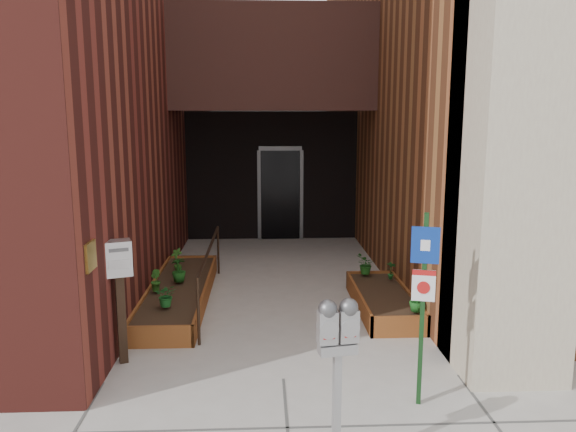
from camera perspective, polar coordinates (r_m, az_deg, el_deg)
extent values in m
plane|color=#9E9991|center=(6.57, -0.48, -16.24)|extent=(80.00, 80.00, 0.00)
cube|color=#9B512D|center=(14.57, 23.86, 17.63)|extent=(8.00, 13.70, 10.00)
cube|color=tan|center=(6.71, 21.78, 3.28)|extent=(1.10, 1.20, 4.40)
cube|color=black|center=(11.92, -1.62, 15.44)|extent=(4.20, 2.00, 2.00)
cube|color=black|center=(13.35, -1.67, 4.15)|extent=(4.00, 0.30, 3.00)
cube|color=black|center=(13.23, -0.78, 2.13)|extent=(0.90, 0.06, 2.10)
cube|color=#B79338|center=(6.11, -19.45, -3.87)|extent=(0.04, 0.30, 0.30)
cube|color=maroon|center=(7.46, -13.00, -11.88)|extent=(0.90, 0.04, 0.30)
cube|color=maroon|center=(10.80, -9.65, -4.77)|extent=(0.90, 0.04, 0.30)
cube|color=maroon|center=(9.18, -13.68, -7.64)|extent=(0.04, 3.60, 0.30)
cube|color=maroon|center=(9.06, -8.29, -7.70)|extent=(0.04, 3.60, 0.30)
cube|color=black|center=(9.12, -11.00, -7.80)|extent=(0.82, 3.52, 0.26)
cube|color=maroon|center=(7.74, 11.35, -10.98)|extent=(0.80, 0.04, 0.30)
cube|color=maroon|center=(9.74, 8.30, -6.42)|extent=(0.80, 0.04, 0.30)
cube|color=maroon|center=(8.66, 7.16, -8.53)|extent=(0.04, 2.20, 0.30)
cube|color=maroon|center=(8.82, 12.08, -8.34)|extent=(0.04, 2.20, 0.30)
cube|color=black|center=(8.74, 9.64, -8.57)|extent=(0.72, 2.12, 0.26)
cylinder|color=black|center=(7.35, -9.10, -9.57)|extent=(0.04, 0.04, 0.90)
cylinder|color=black|center=(10.50, -7.10, -3.45)|extent=(0.04, 0.04, 0.90)
cylinder|color=black|center=(8.81, -7.99, -3.28)|extent=(0.04, 3.30, 0.04)
cube|color=#9D9DA0|center=(4.91, 4.95, -19.24)|extent=(0.07, 0.07, 1.03)
cube|color=#9D9DA0|center=(4.66, 5.06, -13.26)|extent=(0.33, 0.18, 0.08)
cube|color=#9D9DA0|center=(4.57, 4.03, -11.23)|extent=(0.17, 0.13, 0.27)
sphere|color=#59595B|center=(4.51, 4.05, -9.40)|extent=(0.15, 0.15, 0.15)
cube|color=white|center=(4.51, 4.23, -11.23)|extent=(0.09, 0.02, 0.05)
cube|color=#B21414|center=(4.54, 4.21, -12.20)|extent=(0.09, 0.02, 0.03)
cube|color=#9D9DA0|center=(4.62, 6.16, -11.02)|extent=(0.17, 0.13, 0.27)
sphere|color=#59595B|center=(4.56, 6.20, -9.21)|extent=(0.15, 0.15, 0.15)
cube|color=white|center=(4.56, 6.38, -11.02)|extent=(0.09, 0.02, 0.05)
cube|color=#B21414|center=(4.59, 6.36, -11.98)|extent=(0.09, 0.02, 0.03)
cube|color=#133616|center=(5.84, 13.49, -9.36)|extent=(0.06, 0.06, 2.00)
cube|color=navy|center=(5.62, 13.78, -2.90)|extent=(0.27, 0.09, 0.36)
cube|color=white|center=(5.62, 13.78, -2.91)|extent=(0.09, 0.03, 0.11)
cube|color=white|center=(5.73, 13.61, -6.88)|extent=(0.22, 0.08, 0.32)
cube|color=#B21414|center=(5.69, 13.66, -5.63)|extent=(0.22, 0.07, 0.05)
cylinder|color=#B21414|center=(5.72, 13.60, -7.09)|extent=(0.13, 0.04, 0.13)
cube|color=black|center=(7.04, -16.55, -9.98)|extent=(0.13, 0.13, 1.09)
cube|color=silver|center=(6.82, -16.87, -4.10)|extent=(0.35, 0.31, 0.42)
cube|color=#59595B|center=(6.68, -16.82, -3.34)|extent=(0.21, 0.08, 0.04)
cube|color=white|center=(6.72, -16.75, -4.74)|extent=(0.23, 0.09, 0.10)
imported|color=#1C6323|center=(8.03, -12.26, -7.88)|extent=(0.32, 0.32, 0.32)
imported|color=#28621C|center=(8.75, -13.35, -6.38)|extent=(0.25, 0.25, 0.33)
imported|color=#195217|center=(9.14, -11.03, -5.35)|extent=(0.30, 0.30, 0.39)
imported|color=#2B621C|center=(9.70, -11.21, -4.40)|extent=(0.30, 0.30, 0.41)
imported|color=#195A1B|center=(7.86, 12.90, -8.26)|extent=(0.20, 0.20, 0.33)
imported|color=#1B5E21|center=(9.25, 10.44, -5.44)|extent=(0.22, 0.22, 0.30)
imported|color=#1B5317|center=(9.46, 7.89, -4.90)|extent=(0.42, 0.42, 0.34)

